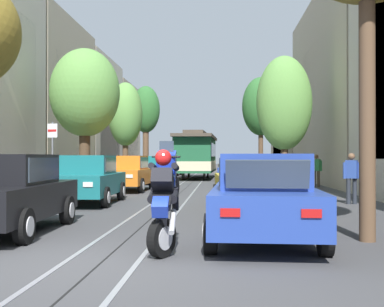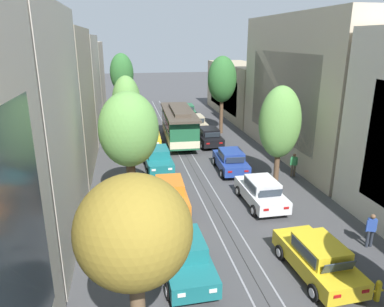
{
  "view_description": "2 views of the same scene",
  "coord_description": "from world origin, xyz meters",
  "px_view_note": "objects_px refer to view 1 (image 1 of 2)",
  "views": [
    {
      "loc": [
        1.73,
        -7.18,
        1.53
      ],
      "look_at": [
        0.3,
        17.54,
        1.7
      ],
      "focal_mm": 46.81,
      "sensor_mm": 36.0,
      "label": 1
    },
    {
      "loc": [
        -4.69,
        -3.41,
        9.13
      ],
      "look_at": [
        0.0,
        21.5,
        1.02
      ],
      "focal_mm": 33.68,
      "sensor_mm": 36.0,
      "label": 2
    }
  ],
  "objects_px": {
    "parked_car_teal_second_left": "(87,179)",
    "parked_car_yellow_fifth_left": "(159,167)",
    "pedestrian_on_left_pavement": "(316,169)",
    "pedestrian_on_right_pavement": "(352,175)",
    "parked_car_maroon_sixth_left": "(169,166)",
    "parked_car_white_mid_right": "(243,174)",
    "parked_car_blue_near_right": "(264,197)",
    "fire_hydrant": "(307,199)",
    "parked_car_yellow_second_right": "(248,181)",
    "parked_car_black_near_left": "(6,193)",
    "parked_car_teal_fourth_left": "(147,170)",
    "parked_car_black_fifth_right": "(233,168)",
    "cable_car_trolley": "(196,155)",
    "street_tree_kerb_right_mid": "(261,107)",
    "parked_car_orange_mid_left": "(128,173)",
    "street_tree_kerb_right_second": "(284,104)",
    "motorcycle_with_rider": "(164,193)",
    "street_tree_kerb_left_fourth": "(146,111)",
    "street_tree_kerb_left_second": "(85,94)",
    "street_tree_kerb_left_mid": "(125,115)",
    "parked_car_green_far_right": "(231,165)",
    "parked_car_beige_sixth_right": "(230,166)",
    "parked_car_blue_fourth_right": "(236,170)",
    "street_sign_post": "(52,152)"
  },
  "relations": [
    {
      "from": "parked_car_maroon_sixth_left",
      "to": "street_tree_kerb_right_second",
      "type": "height_order",
      "value": "street_tree_kerb_right_second"
    },
    {
      "from": "parked_car_black_fifth_right",
      "to": "motorcycle_with_rider",
      "type": "distance_m",
      "value": 26.14
    },
    {
      "from": "pedestrian_on_left_pavement",
      "to": "pedestrian_on_right_pavement",
      "type": "xyz_separation_m",
      "value": [
        -0.57,
        -8.96,
        0.0
      ]
    },
    {
      "from": "parked_car_white_mid_right",
      "to": "fire_hydrant",
      "type": "height_order",
      "value": "parked_car_white_mid_right"
    },
    {
      "from": "parked_car_beige_sixth_right",
      "to": "street_tree_kerb_left_mid",
      "type": "bearing_deg",
      "value": -133.87
    },
    {
      "from": "parked_car_yellow_second_right",
      "to": "parked_car_blue_fourth_right",
      "type": "xyz_separation_m",
      "value": [
        0.02,
        12.21,
        0.0
      ]
    },
    {
      "from": "pedestrian_on_right_pavement",
      "to": "motorcycle_with_rider",
      "type": "bearing_deg",
      "value": -121.14
    },
    {
      "from": "parked_car_teal_second_left",
      "to": "street_tree_kerb_left_mid",
      "type": "height_order",
      "value": "street_tree_kerb_left_mid"
    },
    {
      "from": "parked_car_teal_fourth_left",
      "to": "pedestrian_on_left_pavement",
      "type": "xyz_separation_m",
      "value": [
        9.05,
        -3.18,
        0.13
      ]
    },
    {
      "from": "motorcycle_with_rider",
      "to": "cable_car_trolley",
      "type": "bearing_deg",
      "value": 91.74
    },
    {
      "from": "parked_car_yellow_second_right",
      "to": "pedestrian_on_right_pavement",
      "type": "bearing_deg",
      "value": 23.16
    },
    {
      "from": "parked_car_maroon_sixth_left",
      "to": "street_tree_kerb_left_second",
      "type": "distance_m",
      "value": 18.94
    },
    {
      "from": "parked_car_teal_fourth_left",
      "to": "parked_car_black_fifth_right",
      "type": "distance_m",
      "value": 7.43
    },
    {
      "from": "parked_car_yellow_second_right",
      "to": "street_tree_kerb_left_second",
      "type": "relative_size",
      "value": 0.68
    },
    {
      "from": "parked_car_blue_fourth_right",
      "to": "parked_car_blue_near_right",
      "type": "bearing_deg",
      "value": -90.16
    },
    {
      "from": "parked_car_orange_mid_left",
      "to": "street_tree_kerb_left_fourth",
      "type": "distance_m",
      "value": 21.57
    },
    {
      "from": "parked_car_orange_mid_left",
      "to": "parked_car_yellow_second_right",
      "type": "height_order",
      "value": "same"
    },
    {
      "from": "parked_car_orange_mid_left",
      "to": "street_tree_kerb_right_second",
      "type": "distance_m",
      "value": 8.24
    },
    {
      "from": "parked_car_orange_mid_left",
      "to": "street_tree_kerb_left_mid",
      "type": "height_order",
      "value": "street_tree_kerb_left_mid"
    },
    {
      "from": "parked_car_teal_second_left",
      "to": "parked_car_yellow_fifth_left",
      "type": "height_order",
      "value": "same"
    },
    {
      "from": "parked_car_white_mid_right",
      "to": "cable_car_trolley",
      "type": "bearing_deg",
      "value": 101.39
    },
    {
      "from": "parked_car_white_mid_right",
      "to": "parked_car_teal_second_left",
      "type": "bearing_deg",
      "value": -134.14
    },
    {
      "from": "parked_car_yellow_second_right",
      "to": "street_tree_kerb_right_second",
      "type": "bearing_deg",
      "value": 76.41
    },
    {
      "from": "street_tree_kerb_left_mid",
      "to": "street_tree_kerb_right_second",
      "type": "height_order",
      "value": "street_tree_kerb_right_second"
    },
    {
      "from": "cable_car_trolley",
      "to": "motorcycle_with_rider",
      "type": "xyz_separation_m",
      "value": [
        0.82,
        -26.95,
        -0.72
      ]
    },
    {
      "from": "street_tree_kerb_left_fourth",
      "to": "street_tree_kerb_right_mid",
      "type": "relative_size",
      "value": 1.02
    },
    {
      "from": "parked_car_maroon_sixth_left",
      "to": "parked_car_green_far_right",
      "type": "xyz_separation_m",
      "value": [
        5.25,
        4.95,
        0.0
      ]
    },
    {
      "from": "parked_car_maroon_sixth_left",
      "to": "pedestrian_on_right_pavement",
      "type": "relative_size",
      "value": 2.66
    },
    {
      "from": "parked_car_blue_near_right",
      "to": "motorcycle_with_rider",
      "type": "height_order",
      "value": "motorcycle_with_rider"
    },
    {
      "from": "cable_car_trolley",
      "to": "street_tree_kerb_right_second",
      "type": "bearing_deg",
      "value": -65.64
    },
    {
      "from": "parked_car_yellow_fifth_left",
      "to": "cable_car_trolley",
      "type": "relative_size",
      "value": 0.48
    },
    {
      "from": "parked_car_yellow_fifth_left",
      "to": "parked_car_green_far_right",
      "type": "distance_m",
      "value": 12.29
    },
    {
      "from": "parked_car_blue_near_right",
      "to": "street_sign_post",
      "type": "distance_m",
      "value": 10.29
    },
    {
      "from": "street_tree_kerb_left_mid",
      "to": "fire_hydrant",
      "type": "distance_m",
      "value": 21.38
    },
    {
      "from": "parked_car_yellow_second_right",
      "to": "parked_car_black_near_left",
      "type": "bearing_deg",
      "value": -134.88
    },
    {
      "from": "parked_car_white_mid_right",
      "to": "parked_car_blue_near_right",
      "type": "bearing_deg",
      "value": -90.87
    },
    {
      "from": "cable_car_trolley",
      "to": "street_tree_kerb_right_mid",
      "type": "bearing_deg",
      "value": 33.32
    },
    {
      "from": "parked_car_teal_second_left",
      "to": "pedestrian_on_left_pavement",
      "type": "bearing_deg",
      "value": 45.5
    },
    {
      "from": "street_tree_kerb_right_mid",
      "to": "fire_hydrant",
      "type": "bearing_deg",
      "value": -91.78
    },
    {
      "from": "fire_hydrant",
      "to": "street_sign_post",
      "type": "relative_size",
      "value": 0.31
    },
    {
      "from": "street_tree_kerb_left_mid",
      "to": "street_tree_kerb_left_fourth",
      "type": "height_order",
      "value": "street_tree_kerb_left_fourth"
    },
    {
      "from": "street_tree_kerb_left_fourth",
      "to": "street_tree_kerb_right_second",
      "type": "height_order",
      "value": "street_tree_kerb_left_fourth"
    },
    {
      "from": "parked_car_teal_second_left",
      "to": "street_tree_kerb_left_second",
      "type": "bearing_deg",
      "value": 106.15
    },
    {
      "from": "street_tree_kerb_left_second",
      "to": "street_sign_post",
      "type": "bearing_deg",
      "value": -85.4
    },
    {
      "from": "street_tree_kerb_right_second",
      "to": "street_tree_kerb_left_mid",
      "type": "bearing_deg",
      "value": 138.97
    },
    {
      "from": "parked_car_black_near_left",
      "to": "parked_car_maroon_sixth_left",
      "type": "height_order",
      "value": "same"
    },
    {
      "from": "parked_car_black_fifth_right",
      "to": "pedestrian_on_right_pavement",
      "type": "bearing_deg",
      "value": -79.01
    },
    {
      "from": "pedestrian_on_left_pavement",
      "to": "parked_car_black_fifth_right",
      "type": "bearing_deg",
      "value": 114.8
    },
    {
      "from": "parked_car_teal_fourth_left",
      "to": "parked_car_maroon_sixth_left",
      "type": "distance_m",
      "value": 12.61
    },
    {
      "from": "parked_car_teal_fourth_left",
      "to": "parked_car_beige_sixth_right",
      "type": "xyz_separation_m",
      "value": [
        4.95,
        11.11,
        0.0
      ]
    }
  ]
}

